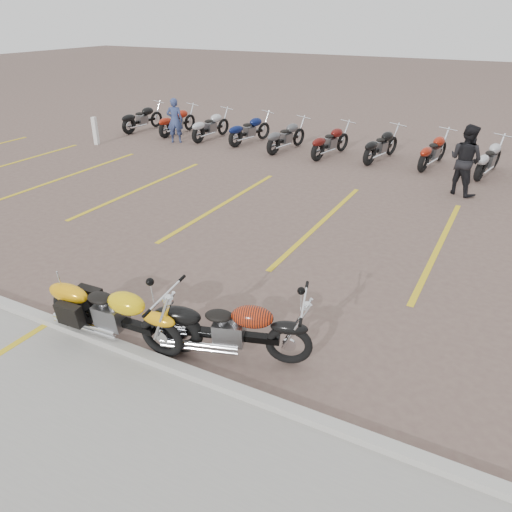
{
  "coord_description": "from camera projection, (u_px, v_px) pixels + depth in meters",
  "views": [
    {
      "loc": [
        3.78,
        -6.34,
        4.54
      ],
      "look_at": [
        0.19,
        0.39,
        0.75
      ],
      "focal_mm": 35.0,
      "sensor_mm": 36.0,
      "label": 1
    }
  ],
  "objects": [
    {
      "name": "ground",
      "position": [
        236.0,
        301.0,
        8.62
      ],
      "size": [
        100.0,
        100.0,
        0.0
      ],
      "primitive_type": "plane",
      "color": "brown",
      "rests_on": "ground"
    },
    {
      "name": "parking_stripes",
      "position": [
        321.0,
        223.0,
        11.78
      ],
      "size": [
        38.0,
        5.5,
        0.01
      ],
      "primitive_type": null,
      "color": "gold",
      "rests_on": "ground"
    },
    {
      "name": "person_b",
      "position": [
        465.0,
        160.0,
        13.24
      ],
      "size": [
        1.14,
        1.05,
        1.88
      ],
      "primitive_type": "imported",
      "rotation": [
        0.0,
        0.0,
        2.66
      ],
      "color": "black",
      "rests_on": "ground"
    },
    {
      "name": "flame_cruiser",
      "position": [
        229.0,
        330.0,
        7.05
      ],
      "size": [
        2.22,
        0.81,
        0.94
      ],
      "rotation": [
        0.11,
        0.0,
        0.3
      ],
      "color": "black",
      "rests_on": "ground"
    },
    {
      "name": "bollard",
      "position": [
        95.0,
        131.0,
        18.4
      ],
      "size": [
        0.18,
        0.18,
        1.0
      ],
      "primitive_type": "cube",
      "rotation": [
        0.0,
        0.0,
        0.19
      ],
      "color": "white",
      "rests_on": "ground"
    },
    {
      "name": "concrete_apron",
      "position": [
        13.0,
        506.0,
        5.06
      ],
      "size": [
        60.0,
        5.0,
        0.01
      ],
      "primitive_type": "cube",
      "color": "#9E9B93",
      "rests_on": "ground"
    },
    {
      "name": "bg_bike_row",
      "position": [
        332.0,
        139.0,
        17.03
      ],
      "size": [
        17.41,
        2.07,
        1.1
      ],
      "color": "black",
      "rests_on": "ground"
    },
    {
      "name": "person_a",
      "position": [
        175.0,
        120.0,
        18.54
      ],
      "size": [
        0.71,
        0.62,
        1.63
      ],
      "primitive_type": "imported",
      "rotation": [
        0.0,
        0.0,
        3.61
      ],
      "color": "navy",
      "rests_on": "ground"
    },
    {
      "name": "yellow_cruiser",
      "position": [
        113.0,
        314.0,
        7.39
      ],
      "size": [
        2.36,
        0.37,
        0.97
      ],
      "rotation": [
        0.11,
        0.0,
        0.05
      ],
      "color": "black",
      "rests_on": "ground"
    },
    {
      "name": "curb",
      "position": [
        164.0,
        364.0,
        7.01
      ],
      "size": [
        60.0,
        0.18,
        0.12
      ],
      "primitive_type": "cube",
      "color": "#ADAAA3",
      "rests_on": "ground"
    }
  ]
}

